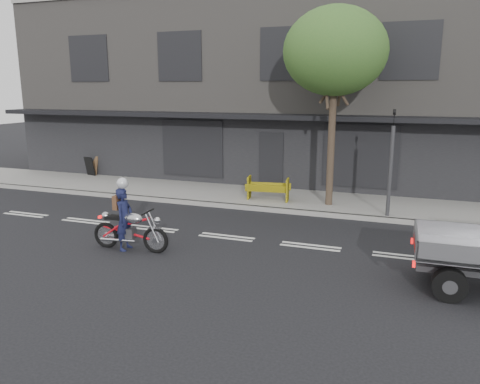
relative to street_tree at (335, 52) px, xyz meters
name	(u,v)px	position (x,y,z in m)	size (l,w,h in m)	color
ground	(227,237)	(-2.20, -4.20, -5.28)	(80.00, 80.00, 0.00)	black
sidewalk	(272,198)	(-2.20, 0.50, -5.20)	(32.00, 3.20, 0.15)	gray
kerb	(259,209)	(-2.20, -1.10, -5.20)	(32.00, 0.20, 0.15)	gray
building_main	(310,91)	(-2.20, 7.10, -1.28)	(26.00, 10.00, 8.00)	slate
street_tree	(335,52)	(0.00, 0.00, 0.00)	(3.40, 3.40, 6.74)	#382B21
traffic_light_pole	(390,169)	(2.00, -0.85, -3.63)	(0.12, 0.12, 3.50)	#2D2D30
motorcycle	(130,229)	(-4.17, -6.03, -4.71)	(2.15, 0.62, 1.10)	black
rider	(124,219)	(-4.32, -6.03, -4.46)	(0.60, 0.39, 1.63)	#15183A
construction_barrier	(266,189)	(-2.20, -0.28, -4.69)	(1.55, 0.62, 0.87)	yellow
sandwich_board	(90,166)	(-11.34, 1.80, -4.69)	(0.55, 0.37, 0.87)	black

